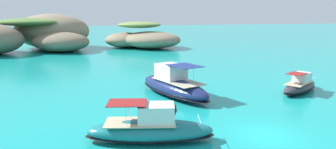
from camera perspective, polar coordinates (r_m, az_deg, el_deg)
The scene contains 6 objects.
ground_plane at distance 22.31m, azimuth 17.59°, elevation -10.66°, with size 400.00×400.00×0.00m, color teal.
islet_large at distance 75.94m, azimuth -22.34°, elevation 6.88°, with size 30.10×29.07×8.06m.
islet_small at distance 75.87m, azimuth -5.22°, elevation 6.55°, with size 21.04×22.71×6.17m.
motorboat_navy at distance 31.05m, azimuth 1.00°, elevation -1.97°, with size 6.41×10.99×3.30m.
motorboat_charcoal at distance 35.26m, azimuth 23.12°, elevation -1.89°, with size 6.87×5.40×2.15m.
motorboat_teal at distance 20.22m, azimuth -3.23°, elevation -9.93°, with size 8.64×4.24×2.60m.
Camera 1 is at (-11.32, -17.45, 8.09)m, focal length 33.15 mm.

